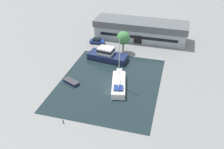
# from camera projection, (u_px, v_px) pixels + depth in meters

# --- Properties ---
(ground_plane) EXTENTS (440.00, 440.00, 0.00)m
(ground_plane) POSITION_uv_depth(u_px,v_px,m) (110.00, 83.00, 56.06)
(ground_plane) COLOR gray
(water_canal) EXTENTS (22.07, 27.53, 0.01)m
(water_canal) POSITION_uv_depth(u_px,v_px,m) (110.00, 83.00, 56.05)
(water_canal) COLOR #19282D
(water_canal) RESTS_ON ground
(warehouse_building) EXTENTS (27.95, 8.60, 5.56)m
(warehouse_building) POSITION_uv_depth(u_px,v_px,m) (141.00, 30.00, 75.54)
(warehouse_building) COLOR #99A8B2
(warehouse_building) RESTS_ON ground
(quay_tree_near_building) EXTENTS (3.63, 3.63, 5.94)m
(quay_tree_near_building) POSITION_uv_depth(u_px,v_px,m) (123.00, 38.00, 67.05)
(quay_tree_near_building) COLOR brown
(quay_tree_near_building) RESTS_ON ground
(parked_car) EXTENTS (4.35, 2.14, 1.55)m
(parked_car) POSITION_uv_depth(u_px,v_px,m) (97.00, 41.00, 73.47)
(parked_car) COLOR navy
(parked_car) RESTS_ON ground
(sailboat_moored) EXTENTS (4.75, 10.66, 11.16)m
(sailboat_moored) POSITION_uv_depth(u_px,v_px,m) (119.00, 84.00, 54.43)
(sailboat_moored) COLOR white
(sailboat_moored) RESTS_ON water_canal
(motor_cruiser) EXTENTS (10.78, 5.53, 3.26)m
(motor_cruiser) POSITION_uv_depth(u_px,v_px,m) (107.00, 55.00, 64.90)
(motor_cruiser) COLOR #19234C
(motor_cruiser) RESTS_ON water_canal
(small_dinghy) EXTENTS (4.26, 3.13, 0.63)m
(small_dinghy) POSITION_uv_depth(u_px,v_px,m) (71.00, 82.00, 55.92)
(small_dinghy) COLOR #19234C
(small_dinghy) RESTS_ON water_canal
(mooring_bollard) EXTENTS (0.24, 0.24, 0.69)m
(mooring_bollard) POSITION_uv_depth(u_px,v_px,m) (63.00, 121.00, 44.89)
(mooring_bollard) COLOR #47474C
(mooring_bollard) RESTS_ON ground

